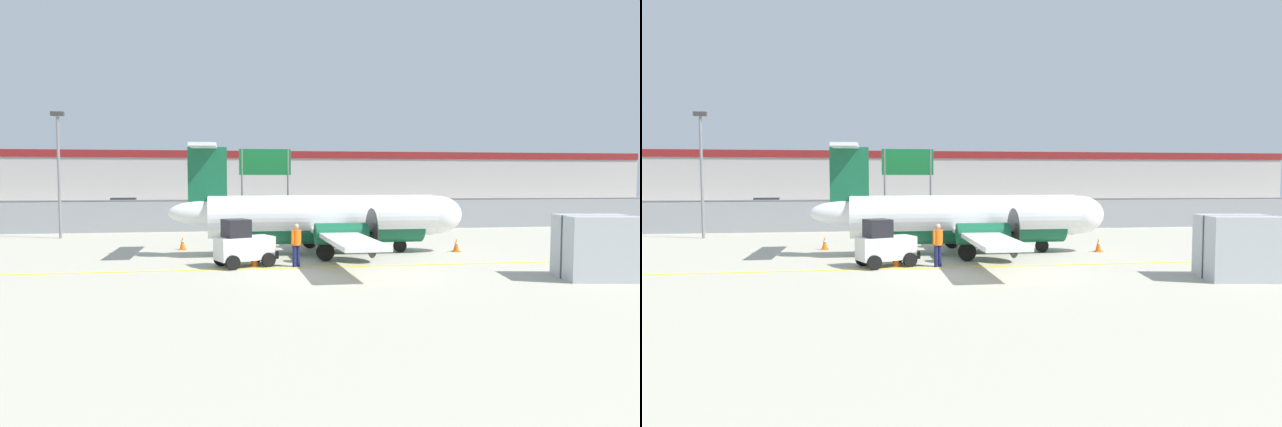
{
  "view_description": "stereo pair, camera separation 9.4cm",
  "coord_description": "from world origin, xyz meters",
  "views": [
    {
      "loc": [
        -3.99,
        -19.8,
        3.49
      ],
      "look_at": [
        0.12,
        6.92,
        1.8
      ],
      "focal_mm": 32.0,
      "sensor_mm": 36.0,
      "label": 1
    },
    {
      "loc": [
        -3.89,
        -19.81,
        3.49
      ],
      "look_at": [
        0.12,
        6.92,
        1.8
      ],
      "focal_mm": 32.0,
      "sensor_mm": 36.0,
      "label": 2
    }
  ],
  "objects": [
    {
      "name": "parked_car_3",
      "position": [
        11.73,
        35.91,
        0.89
      ],
      "size": [
        4.23,
        2.05,
        1.58
      ],
      "rotation": [
        0.0,
        0.0,
        0.02
      ],
      "color": "red",
      "rests_on": "parking_lot_strip"
    },
    {
      "name": "parked_car_0",
      "position": [
        -13.91,
        34.11,
        0.89
      ],
      "size": [
        4.35,
        2.33,
        1.58
      ],
      "rotation": [
        0.0,
        0.0,
        3.24
      ],
      "color": "slate",
      "rests_on": "parking_lot_strip"
    },
    {
      "name": "apron_light_pole",
      "position": [
        -13.84,
        14.89,
        4.3
      ],
      "size": [
        0.7,
        0.3,
        7.27
      ],
      "color": "slate",
      "rests_on": "ground"
    },
    {
      "name": "ground_plane",
      "position": [
        0.0,
        2.0,
        0.0
      ],
      "size": [
        140.0,
        140.0,
        0.01
      ],
      "color": "#B2AD99"
    },
    {
      "name": "perimeter_fence",
      "position": [
        0.0,
        18.0,
        1.12
      ],
      "size": [
        98.0,
        0.1,
        2.1
      ],
      "color": "gray",
      "rests_on": "ground"
    },
    {
      "name": "commuter_airplane",
      "position": [
        0.35,
        5.92,
        1.6
      ],
      "size": [
        13.6,
        16.02,
        4.92
      ],
      "rotation": [
        0.0,
        0.0,
        0.01
      ],
      "color": "white",
      "rests_on": "ground"
    },
    {
      "name": "highway_sign",
      "position": [
        -1.73,
        20.18,
        4.14
      ],
      "size": [
        3.6,
        0.14,
        5.5
      ],
      "color": "slate",
      "rests_on": "ground"
    },
    {
      "name": "background_building",
      "position": [
        0.0,
        47.99,
        3.26
      ],
      "size": [
        91.0,
        8.1,
        6.5
      ],
      "color": "#BCB7B2",
      "rests_on": "ground"
    },
    {
      "name": "cargo_container",
      "position": [
        8.44,
        -1.9,
        1.1
      ],
      "size": [
        2.7,
        2.38,
        2.2
      ],
      "rotation": [
        0.0,
        0.0,
        -0.17
      ],
      "color": "#B7BCC1",
      "rests_on": "ground"
    },
    {
      "name": "traffic_cone_far_left",
      "position": [
        -6.42,
        8.45,
        0.31
      ],
      "size": [
        0.36,
        0.36,
        0.64
      ],
      "color": "orange",
      "rests_on": "ground"
    },
    {
      "name": "traffic_cone_near_left",
      "position": [
        6.46,
        5.71,
        0.31
      ],
      "size": [
        0.36,
        0.36,
        0.64
      ],
      "color": "orange",
      "rests_on": "ground"
    },
    {
      "name": "parking_lot_strip",
      "position": [
        0.0,
        29.5,
        0.06
      ],
      "size": [
        98.0,
        17.0,
        0.12
      ],
      "color": "#38383A",
      "rests_on": "ground"
    },
    {
      "name": "ground_crew_worker",
      "position": [
        -1.53,
        2.34,
        0.95
      ],
      "size": [
        0.48,
        0.48,
        1.7
      ],
      "rotation": [
        0.0,
        0.0,
        5.43
      ],
      "color": "#191E4C",
      "rests_on": "ground"
    },
    {
      "name": "parked_car_1",
      "position": [
        -4.38,
        23.73,
        0.89
      ],
      "size": [
        4.23,
        2.06,
        1.58
      ],
      "rotation": [
        0.0,
        0.0,
        -0.02
      ],
      "color": "slate",
      "rests_on": "parking_lot_strip"
    },
    {
      "name": "parked_car_2",
      "position": [
        4.88,
        24.3,
        0.89
      ],
      "size": [
        4.36,
        2.35,
        1.58
      ],
      "rotation": [
        0.0,
        0.0,
        3.03
      ],
      "color": "silver",
      "rests_on": "parking_lot_strip"
    },
    {
      "name": "traffic_cone_near_right",
      "position": [
        -3.14,
        2.66,
        0.31
      ],
      "size": [
        0.36,
        0.36,
        0.64
      ],
      "color": "orange",
      "rests_on": "ground"
    },
    {
      "name": "baggage_tug",
      "position": [
        -3.59,
        2.69,
        0.86
      ],
      "size": [
        2.57,
        2.06,
        1.88
      ],
      "rotation": [
        0.0,
        0.0,
        0.39
      ],
      "color": "silver",
      "rests_on": "ground"
    }
  ]
}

